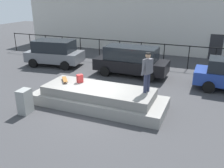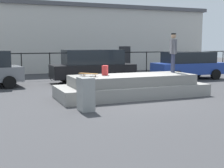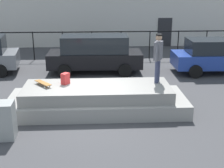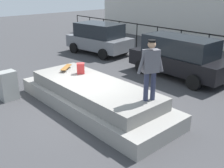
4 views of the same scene
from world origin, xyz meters
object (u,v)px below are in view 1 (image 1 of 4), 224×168
object	(u,v)px
skateboard	(65,79)
car_black_hatchback_mid	(131,60)
skateboarder	(147,70)
backpack	(80,79)
car_grey_hatchback_near	(55,52)
utility_box	(25,102)

from	to	relation	value
skateboard	car_black_hatchback_mid	size ratio (longest dim) A/B	0.16
skateboarder	backpack	size ratio (longest dim) A/B	4.39
skateboarder	backpack	distance (m)	3.40
car_grey_hatchback_near	car_black_hatchback_mid	size ratio (longest dim) A/B	0.90
skateboard	utility_box	world-z (taller)	utility_box
backpack	utility_box	xyz separation A→B (m)	(-1.52, -2.21, -0.56)
utility_box	backpack	bearing A→B (deg)	52.68
skateboarder	backpack	xyz separation A→B (m)	(-3.30, -0.05, -0.82)
car_black_hatchback_mid	utility_box	bearing A→B (deg)	-110.42
car_grey_hatchback_near	car_black_hatchback_mid	xyz separation A→B (m)	(5.92, -0.12, 0.01)
car_black_hatchback_mid	utility_box	world-z (taller)	car_black_hatchback_mid
car_black_hatchback_mid	skateboarder	bearing A→B (deg)	-64.29
skateboarder	car_black_hatchback_mid	xyz separation A→B (m)	(-2.25, 4.66, -0.95)
skateboarder	utility_box	distance (m)	5.50
car_grey_hatchback_near	utility_box	size ratio (longest dim) A/B	3.83
car_black_hatchback_mid	skateboard	bearing A→B (deg)	-110.58
car_grey_hatchback_near	skateboarder	bearing A→B (deg)	-30.34
skateboarder	skateboard	distance (m)	4.18
skateboard	utility_box	distance (m)	2.24
backpack	car_grey_hatchback_near	distance (m)	6.86
utility_box	skateboard	bearing A→B (deg)	67.18
car_grey_hatchback_near	skateboard	bearing A→B (deg)	-50.60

